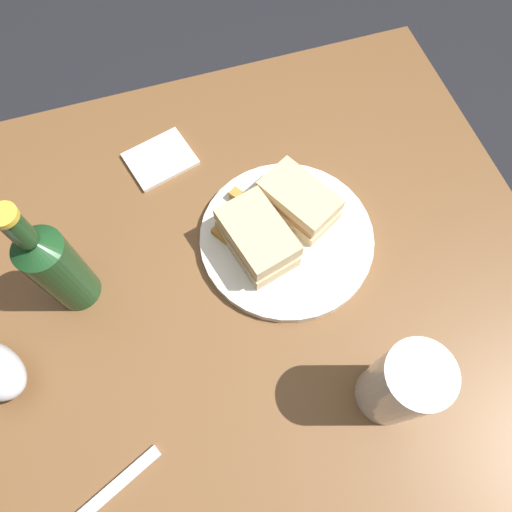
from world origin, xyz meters
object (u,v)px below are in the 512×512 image
object	(u,v)px
plate	(286,238)
sandwich_half_right	(257,238)
fork	(102,499)
pint_glass	(398,387)
cider_bottle	(55,266)
sandwich_half_left	(299,201)
napkin	(160,159)

from	to	relation	value
plate	sandwich_half_right	distance (m)	0.07
fork	pint_glass	bearing A→B (deg)	-21.91
cider_bottle	pint_glass	bearing A→B (deg)	143.48
plate	sandwich_half_right	world-z (taller)	sandwich_half_right
sandwich_half_left	napkin	distance (m)	0.26
cider_bottle	fork	bearing A→B (deg)	86.92
plate	fork	distance (m)	0.45
plate	napkin	world-z (taller)	plate
plate	napkin	bearing A→B (deg)	-53.42
sandwich_half_left	sandwich_half_right	distance (m)	0.09
sandwich_half_right	pint_glass	distance (m)	0.29
sandwich_half_right	fork	bearing A→B (deg)	42.79
pint_glass	fork	xyz separation A→B (m)	(0.40, 0.01, -0.07)
sandwich_half_right	napkin	bearing A→B (deg)	-63.66
sandwich_half_left	sandwich_half_right	xyz separation A→B (m)	(0.08, 0.04, 0.00)
sandwich_half_right	fork	world-z (taller)	sandwich_half_right
pint_glass	fork	distance (m)	0.41
plate	pint_glass	bearing A→B (deg)	101.02
sandwich_half_left	pint_glass	world-z (taller)	pint_glass
sandwich_half_left	cider_bottle	size ratio (longest dim) A/B	0.58
plate	sandwich_half_right	bearing A→B (deg)	5.19
sandwich_half_left	plate	bearing A→B (deg)	51.21
cider_bottle	sandwich_half_left	bearing A→B (deg)	-176.12
pint_glass	napkin	xyz separation A→B (m)	(0.21, -0.49, -0.07)
sandwich_half_left	fork	world-z (taller)	sandwich_half_left
plate	cider_bottle	bearing A→B (deg)	-2.57
pint_glass	sandwich_half_left	bearing A→B (deg)	-86.17
sandwich_half_left	napkin	size ratio (longest dim) A/B	1.28
fork	cider_bottle	bearing A→B (deg)	63.58
plate	cider_bottle	world-z (taller)	cider_bottle
napkin	fork	world-z (taller)	napkin
cider_bottle	plate	bearing A→B (deg)	177.43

